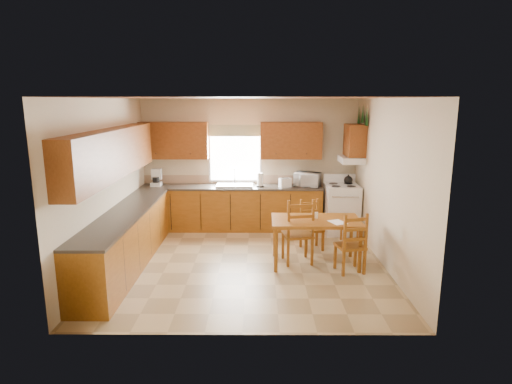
{
  "coord_description": "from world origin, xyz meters",
  "views": [
    {
      "loc": [
        0.18,
        -6.75,
        2.66
      ],
      "look_at": [
        0.15,
        0.3,
        1.15
      ],
      "focal_mm": 30.0,
      "sensor_mm": 36.0,
      "label": 1
    }
  ],
  "objects_px": {
    "chair_near_right": "(298,230)",
    "chair_near_left": "(350,242)",
    "chair_far_left": "(312,226)",
    "chair_far_right": "(350,217)",
    "microwave": "(307,179)",
    "stove": "(341,209)",
    "dining_table": "(315,242)"
  },
  "relations": [
    {
      "from": "dining_table",
      "to": "chair_near_left",
      "type": "xyz_separation_m",
      "value": [
        0.51,
        -0.3,
        0.1
      ]
    },
    {
      "from": "stove",
      "to": "dining_table",
      "type": "height_order",
      "value": "stove"
    },
    {
      "from": "stove",
      "to": "chair_far_right",
      "type": "height_order",
      "value": "stove"
    },
    {
      "from": "chair_near_left",
      "to": "chair_far_right",
      "type": "relative_size",
      "value": 1.11
    },
    {
      "from": "chair_near_right",
      "to": "stove",
      "type": "bearing_deg",
      "value": -131.91
    },
    {
      "from": "stove",
      "to": "chair_near_left",
      "type": "height_order",
      "value": "stove"
    },
    {
      "from": "dining_table",
      "to": "chair_far_right",
      "type": "height_order",
      "value": "chair_far_right"
    },
    {
      "from": "microwave",
      "to": "chair_far_right",
      "type": "bearing_deg",
      "value": -19.52
    },
    {
      "from": "microwave",
      "to": "chair_far_left",
      "type": "relative_size",
      "value": 0.53
    },
    {
      "from": "microwave",
      "to": "chair_far_left",
      "type": "height_order",
      "value": "microwave"
    },
    {
      "from": "chair_near_right",
      "to": "chair_near_left",
      "type": "bearing_deg",
      "value": 143.68
    },
    {
      "from": "chair_far_right",
      "to": "dining_table",
      "type": "bearing_deg",
      "value": -108.48
    },
    {
      "from": "stove",
      "to": "chair_near_right",
      "type": "relative_size",
      "value": 0.89
    },
    {
      "from": "chair_near_right",
      "to": "chair_far_right",
      "type": "bearing_deg",
      "value": -141.7
    },
    {
      "from": "dining_table",
      "to": "chair_far_right",
      "type": "bearing_deg",
      "value": 58.58
    },
    {
      "from": "chair_near_left",
      "to": "chair_near_right",
      "type": "xyz_separation_m",
      "value": [
        -0.79,
        0.4,
        0.06
      ]
    },
    {
      "from": "dining_table",
      "to": "chair_far_left",
      "type": "relative_size",
      "value": 1.61
    },
    {
      "from": "microwave",
      "to": "chair_near_left",
      "type": "relative_size",
      "value": 0.49
    },
    {
      "from": "stove",
      "to": "chair_near_left",
      "type": "xyz_separation_m",
      "value": [
        -0.24,
        -2.04,
        -0.0
      ]
    },
    {
      "from": "dining_table",
      "to": "chair_far_left",
      "type": "xyz_separation_m",
      "value": [
        0.03,
        0.73,
        0.06
      ]
    },
    {
      "from": "microwave",
      "to": "chair_near_right",
      "type": "height_order",
      "value": "microwave"
    },
    {
      "from": "dining_table",
      "to": "chair_near_left",
      "type": "distance_m",
      "value": 0.6
    },
    {
      "from": "microwave",
      "to": "dining_table",
      "type": "xyz_separation_m",
      "value": [
        -0.08,
        -1.99,
        -0.68
      ]
    },
    {
      "from": "stove",
      "to": "dining_table",
      "type": "relative_size",
      "value": 0.68
    },
    {
      "from": "dining_table",
      "to": "chair_near_right",
      "type": "relative_size",
      "value": 1.3
    },
    {
      "from": "microwave",
      "to": "chair_near_left",
      "type": "distance_m",
      "value": 2.41
    },
    {
      "from": "chair_near_left",
      "to": "chair_far_right",
      "type": "distance_m",
      "value": 1.71
    },
    {
      "from": "microwave",
      "to": "stove",
      "type": "bearing_deg",
      "value": -1.99
    },
    {
      "from": "chair_far_left",
      "to": "chair_far_right",
      "type": "bearing_deg",
      "value": 23.23
    },
    {
      "from": "chair_near_right",
      "to": "chair_far_left",
      "type": "distance_m",
      "value": 0.72
    },
    {
      "from": "chair_near_left",
      "to": "chair_near_right",
      "type": "relative_size",
      "value": 0.88
    },
    {
      "from": "chair_near_right",
      "to": "dining_table",
      "type": "bearing_deg",
      "value": 151.86
    }
  ]
}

